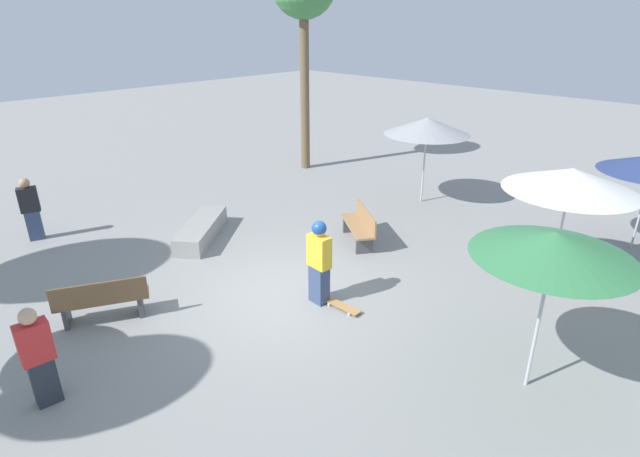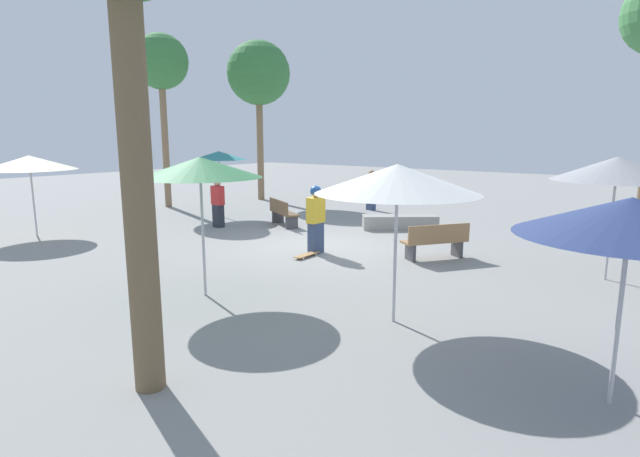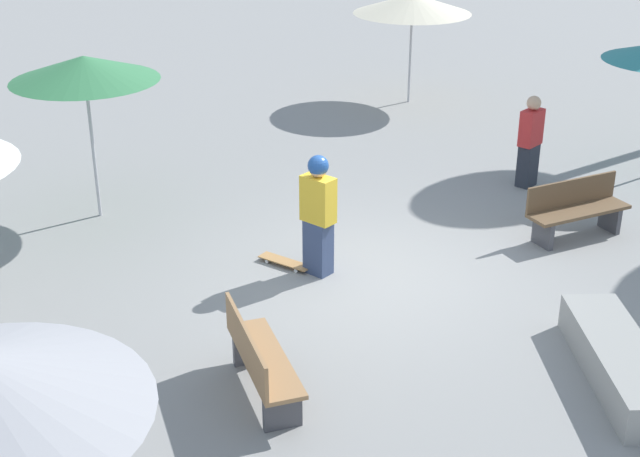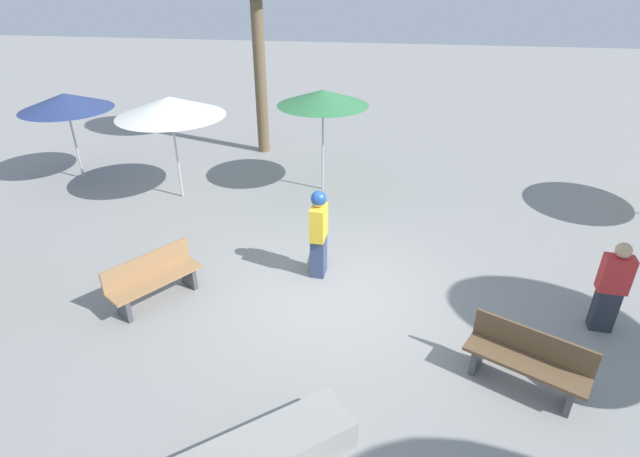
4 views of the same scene
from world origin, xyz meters
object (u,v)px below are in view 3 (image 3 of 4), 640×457
(skateboard, at_px, (285,262))
(bench_far, at_px, (260,360))
(bench_near, at_px, (576,210))
(shade_umbrella_cream, at_px, (412,4))
(shade_umbrella_green, at_px, (84,68))
(concrete_ledge, at_px, (619,362))
(bystander_watching, at_px, (530,142))
(skater_main, at_px, (318,211))

(skateboard, xyz_separation_m, bench_far, (-2.53, -1.69, 0.37))
(bench_near, relative_size, shade_umbrella_cream, 0.65)
(skateboard, relative_size, bench_far, 0.51)
(bench_near, distance_m, shade_umbrella_green, 7.44)
(skateboard, height_order, concrete_ledge, concrete_ledge)
(bench_far, distance_m, bystander_watching, 7.29)
(shade_umbrella_green, relative_size, bystander_watching, 1.62)
(skater_main, height_order, concrete_ledge, skater_main)
(skater_main, distance_m, shade_umbrella_green, 4.15)
(bench_far, bearing_deg, bench_near, 113.64)
(skater_main, height_order, bench_far, skater_main)
(skater_main, height_order, shade_umbrella_cream, shade_umbrella_cream)
(skater_main, height_order, bystander_watching, skater_main)
(skateboard, relative_size, shade_umbrella_green, 0.32)
(skater_main, relative_size, bench_near, 1.04)
(skateboard, xyz_separation_m, shade_umbrella_cream, (7.83, 2.81, 2.06))
(skater_main, xyz_separation_m, skateboard, (-0.11, 0.49, -0.85))
(bench_far, xyz_separation_m, shade_umbrella_green, (2.16, 5.08, 1.90))
(bench_far, relative_size, shade_umbrella_cream, 0.63)
(shade_umbrella_green, bearing_deg, bystander_watching, -43.00)
(bystander_watching, bearing_deg, shade_umbrella_cream, 58.94)
(concrete_ledge, bearing_deg, bystander_watching, 34.56)
(skater_main, relative_size, shade_umbrella_cream, 0.67)
(bystander_watching, bearing_deg, skater_main, 174.32)
(bench_far, height_order, shade_umbrella_green, shade_umbrella_green)
(bench_far, xyz_separation_m, shade_umbrella_cream, (10.35, 4.50, 1.69))
(shade_umbrella_green, bearing_deg, shade_umbrella_cream, -4.03)
(bench_near, distance_m, shade_umbrella_cream, 7.42)
(concrete_ledge, xyz_separation_m, bench_near, (3.26, 1.83, 0.21))
(skater_main, bearing_deg, bench_near, -122.53)
(skater_main, xyz_separation_m, bystander_watching, (4.64, -0.89, -0.13))
(skater_main, relative_size, bench_far, 1.07)
(skateboard, bearing_deg, concrete_ledge, 178.31)
(shade_umbrella_cream, height_order, bystander_watching, shade_umbrella_cream)
(concrete_ledge, distance_m, shade_umbrella_green, 8.31)
(bench_near, distance_m, bench_far, 5.92)
(skateboard, distance_m, bench_near, 4.34)
(shade_umbrella_green, bearing_deg, bench_near, -59.50)
(bench_far, relative_size, bystander_watching, 1.01)
(concrete_ledge, relative_size, bench_far, 1.41)
(skateboard, height_order, bench_far, bench_far)
(shade_umbrella_green, distance_m, shade_umbrella_cream, 8.21)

